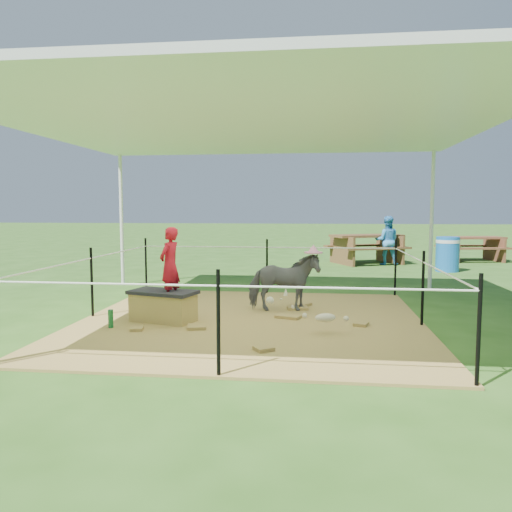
# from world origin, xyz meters

# --- Properties ---
(ground) EXTENTS (90.00, 90.00, 0.00)m
(ground) POSITION_xyz_m (0.00, 0.00, 0.00)
(ground) COLOR #2D5919
(ground) RESTS_ON ground
(hay_patch) EXTENTS (4.60, 4.60, 0.03)m
(hay_patch) POSITION_xyz_m (0.00, 0.00, 0.01)
(hay_patch) COLOR brown
(hay_patch) RESTS_ON ground
(canopy_tent) EXTENTS (6.30, 6.30, 2.90)m
(canopy_tent) POSITION_xyz_m (0.00, 0.00, 2.69)
(canopy_tent) COLOR silver
(canopy_tent) RESTS_ON ground
(rope_fence) EXTENTS (4.54, 4.54, 1.00)m
(rope_fence) POSITION_xyz_m (0.00, -0.00, 0.64)
(rope_fence) COLOR black
(rope_fence) RESTS_ON ground
(straw_bale) EXTENTS (0.91, 0.63, 0.37)m
(straw_bale) POSITION_xyz_m (-1.16, -0.18, 0.21)
(straw_bale) COLOR #AC933E
(straw_bale) RESTS_ON hay_patch
(dark_cloth) EXTENTS (0.98, 0.69, 0.05)m
(dark_cloth) POSITION_xyz_m (-1.16, -0.18, 0.42)
(dark_cloth) COLOR black
(dark_cloth) RESTS_ON straw_bale
(woman) EXTENTS (0.33, 0.42, 1.00)m
(woman) POSITION_xyz_m (-1.06, -0.18, 0.90)
(woman) COLOR red
(woman) RESTS_ON straw_bale
(green_bottle) EXTENTS (0.08, 0.08, 0.23)m
(green_bottle) POSITION_xyz_m (-1.71, -0.63, 0.15)
(green_bottle) COLOR #17692C
(green_bottle) RESTS_ON hay_patch
(pony) EXTENTS (1.09, 0.63, 0.86)m
(pony) POSITION_xyz_m (0.40, 0.67, 0.46)
(pony) COLOR #525257
(pony) RESTS_ON hay_patch
(pink_hat) EXTENTS (0.27, 0.27, 0.12)m
(pink_hat) POSITION_xyz_m (0.40, 0.67, 0.96)
(pink_hat) COLOR pink
(pink_hat) RESTS_ON pony
(foal) EXTENTS (0.90, 0.68, 0.44)m
(foal) POSITION_xyz_m (0.99, -0.61, 0.25)
(foal) COLOR beige
(foal) RESTS_ON hay_patch
(trash_barrel) EXTENTS (0.68, 0.68, 0.85)m
(trash_barrel) POSITION_xyz_m (4.08, 6.04, 0.43)
(trash_barrel) COLOR blue
(trash_barrel) RESTS_ON ground
(picnic_table_near) EXTENTS (2.37, 2.11, 0.82)m
(picnic_table_near) POSITION_xyz_m (2.28, 7.62, 0.41)
(picnic_table_near) COLOR #51331B
(picnic_table_near) RESTS_ON ground
(picnic_table_far) EXTENTS (1.92, 1.53, 0.72)m
(picnic_table_far) POSITION_xyz_m (5.43, 8.66, 0.36)
(picnic_table_far) COLOR brown
(picnic_table_far) RESTS_ON ground
(distant_person) EXTENTS (0.69, 0.56, 1.34)m
(distant_person) POSITION_xyz_m (2.80, 7.36, 0.67)
(distant_person) COLOR #388FD3
(distant_person) RESTS_ON ground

